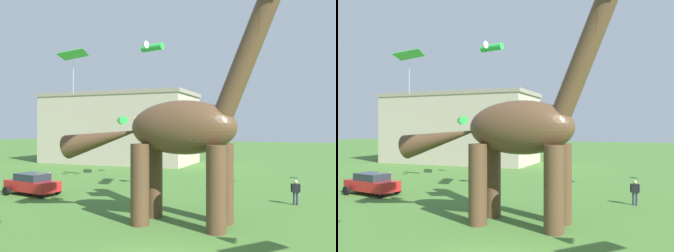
{
  "view_description": "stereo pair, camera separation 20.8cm",
  "coord_description": "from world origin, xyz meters",
  "views": [
    {
      "loc": [
        4.9,
        -11.41,
        4.81
      ],
      "look_at": [
        -1.58,
        5.55,
        4.94
      ],
      "focal_mm": 37.85,
      "sensor_mm": 36.0,
      "label": 1
    },
    {
      "loc": [
        5.1,
        -11.33,
        4.81
      ],
      "look_at": [
        -1.58,
        5.55,
        4.94
      ],
      "focal_mm": 37.85,
      "sensor_mm": 36.0,
      "label": 2
    }
  ],
  "objects": [
    {
      "name": "kite_high_left",
      "position": [
        -6.47,
        14.44,
        11.33
      ],
      "size": [
        2.05,
        1.9,
        0.58
      ],
      "color": "green"
    },
    {
      "name": "background_building_block",
      "position": [
        -19.42,
        32.9,
        4.86
      ],
      "size": [
        21.31,
        9.56,
        9.7
      ],
      "color": "#B7A893",
      "rests_on": "ground_plane"
    },
    {
      "name": "person_near_flyer",
      "position": [
        -15.5,
        13.4,
        0.62
      ],
      "size": [
        0.38,
        0.17,
        1.03
      ],
      "rotation": [
        0.0,
        0.0,
        5.03
      ],
      "color": "black",
      "rests_on": "ground_plane"
    },
    {
      "name": "kite_trailing",
      "position": [
        -11.62,
        19.99,
        5.63
      ],
      "size": [
        2.94,
        2.78,
        0.83
      ],
      "color": "green"
    },
    {
      "name": "parked_sedan_left",
      "position": [
        -13.53,
        9.11,
        0.81
      ],
      "size": [
        4.46,
        2.53,
        1.55
      ],
      "rotation": [
        0.0,
        0.0,
        -0.19
      ],
      "color": "red",
      "rests_on": "ground_plane"
    },
    {
      "name": "person_far_spectator",
      "position": [
        4.45,
        12.27,
        0.95
      ],
      "size": [
        0.58,
        0.26,
        1.56
      ],
      "rotation": [
        0.0,
        0.0,
        0.06
      ],
      "color": "#2D3347",
      "rests_on": "ground_plane"
    },
    {
      "name": "dinosaur_sculpture",
      "position": [
        -0.84,
        5.46,
        4.86
      ],
      "size": [
        12.87,
        2.73,
        13.45
      ],
      "rotation": [
        0.0,
        0.0,
        0.17
      ],
      "color": "#513823",
      "rests_on": "ground_plane"
    },
    {
      "name": "kite_near_low",
      "position": [
        -2.0,
        -1.89,
        7.18
      ],
      "size": [
        1.19,
        1.33,
        1.35
      ],
      "color": "green"
    }
  ]
}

